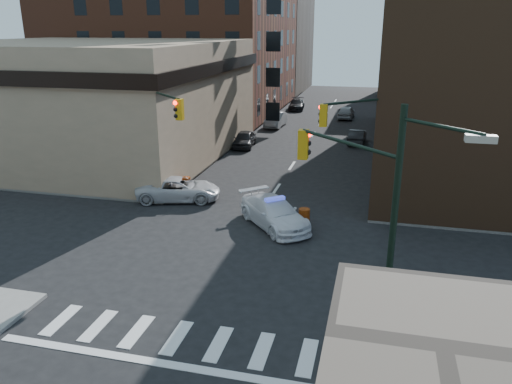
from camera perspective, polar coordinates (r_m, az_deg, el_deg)
The scene contains 27 objects.
ground at distance 23.54m, azimuth -2.66°, elevation -7.10°, with size 140.00×140.00×0.00m, color black.
sidewalk_nw at distance 61.39m, azimuth -14.85°, elevation 8.41°, with size 34.00×54.50×0.15m, color gray.
bank_building at distance 43.87m, azimuth -18.40°, elevation 10.14°, with size 22.00×22.00×9.00m, color #9E8467.
apartment_block at distance 65.20m, azimuth -8.87°, elevation 19.88°, with size 25.00×25.00×24.00m, color brown.
commercial_row_ne at distance 43.50m, azimuth 23.53°, elevation 12.83°, with size 14.00×34.00×14.00m, color #4C311E.
filler_nw at distance 85.29m, azimuth -1.23°, elevation 17.01°, with size 20.00×18.00×16.00m, color brown.
filler_ne at distance 78.84m, azimuth 20.23°, elevation 14.35°, with size 16.00×16.00×12.00m, color brown.
signal_pole_se at distance 15.81m, azimuth 12.63°, elevation -2.49°, with size 5.40×5.27×8.00m.
signal_pole_nw at distance 28.92m, azimuth -11.00°, elevation 6.53°, with size 3.58×3.67×8.00m.
signal_pole_ne at distance 26.34m, azimuth 12.92°, elevation 5.24°, with size 3.67×3.58×8.00m.
tree_ne_near at distance 46.83m, azimuth 15.62°, elevation 9.61°, with size 3.00×3.00×4.85m.
tree_ne_far at distance 54.76m, azimuth 15.47°, elevation 10.82°, with size 3.00×3.00×4.85m.
police_car at distance 26.42m, azimuth 2.10°, elevation -2.40°, with size 2.09×5.15×1.49m, color white.
pickup at distance 30.74m, azimuth -8.85°, elevation 0.34°, with size 2.34×5.07×1.41m, color silver.
parked_car_wnear at distance 44.04m, azimuth -1.33°, elevation 6.06°, with size 1.65×4.10×1.40m, color black.
parked_car_wfar at distance 53.15m, azimuth 2.29°, elevation 8.25°, with size 1.57×4.50×1.48m, color gray.
parked_car_wdeep at distance 64.64m, azimuth 4.66°, elevation 9.96°, with size 1.86×4.58×1.33m, color black.
parked_car_enear at distance 46.16m, azimuth 11.47°, elevation 6.21°, with size 1.37×3.94×1.30m, color black.
parked_car_efar at distance 58.83m, azimuth 10.27°, elevation 8.95°, with size 1.73×4.29×1.46m, color #92969A.
pedestrian_a at distance 32.45m, azimuth -17.56°, elevation 1.14°, with size 0.60×0.39×1.64m, color black.
pedestrian_b at distance 33.52m, azimuth -13.60°, elevation 2.16°, with size 0.86×0.67×1.78m, color #2A231C.
pedestrian_c at distance 32.12m, azimuth -16.57°, elevation 1.07°, with size 0.96×0.40×1.64m, color #1F252F.
barrel_road at distance 26.40m, azimuth 5.52°, elevation -3.01°, with size 0.59×0.59×1.05m, color red.
barrel_bank at distance 32.26m, azimuth -7.96°, elevation 0.85°, with size 0.55×0.55×0.98m, color #CA5B09.
barricade_se_a at distance 16.94m, azimuth 12.84°, elevation -16.18°, with size 1.33×0.67×1.00m, color #D55B0A, non-canonical shape.
barricade_nw_a at distance 31.75m, azimuth -13.17°, elevation 0.55°, with size 1.33×0.66×0.99m, color red, non-canonical shape.
barricade_nw_b at distance 33.89m, azimuth -14.84°, elevation 1.43°, with size 1.15×0.58×0.86m, color red, non-canonical shape.
Camera 1 is at (6.14, -20.34, 10.15)m, focal length 35.00 mm.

